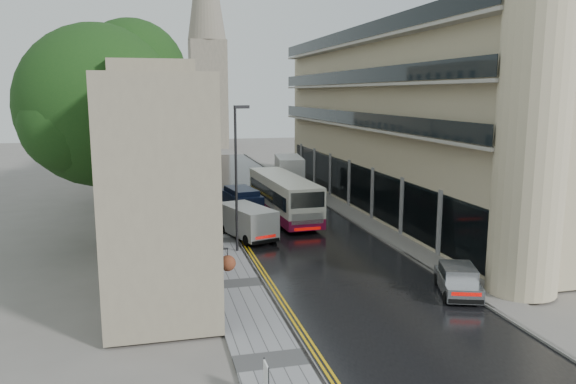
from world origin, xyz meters
name	(u,v)px	position (x,y,z in m)	size (l,w,h in m)	color
ground	(461,379)	(0.00, 0.00, 0.00)	(200.00, 200.00, 0.00)	slate
road	(277,211)	(0.00, 27.50, 0.01)	(9.00, 85.00, 0.02)	black
left_sidewalk	(203,214)	(-5.85, 27.50, 0.06)	(2.70, 85.00, 0.12)	gray
right_sidewalk	(341,207)	(5.40, 27.50, 0.06)	(1.80, 85.00, 0.12)	slate
old_shop_row	(152,136)	(-9.45, 30.00, 6.00)	(4.50, 56.00, 12.00)	gray
modern_block	(407,123)	(10.30, 26.00, 7.00)	(8.00, 40.00, 14.00)	#BAAB8A
church_spire	(207,28)	(0.50, 82.00, 20.00)	(6.40, 6.40, 40.00)	gray
tree_near	(101,134)	(-12.50, 20.00, 6.95)	(10.56, 10.56, 13.89)	black
tree_far	(117,131)	(-12.20, 33.00, 6.23)	(9.24, 9.24, 12.46)	black
cream_bus	(280,206)	(-1.06, 21.92, 1.59)	(2.61, 11.50, 3.14)	white
white_lorry	(279,179)	(1.21, 31.86, 1.90)	(2.15, 7.17, 3.77)	silver
silver_hatchback	(447,288)	(2.98, 6.22, 0.71)	(1.62, 3.69, 1.39)	#B1B3B6
white_van	(247,229)	(-4.12, 17.84, 1.10)	(2.05, 4.78, 2.16)	silver
navy_van	(236,208)	(-3.90, 23.41, 1.27)	(1.97, 4.91, 2.51)	black
pedestrian	(201,216)	(-6.42, 22.75, 0.99)	(0.63, 0.42, 1.74)	black
lamp_post_near	(236,180)	(-4.90, 16.61, 4.37)	(0.96, 0.21, 8.50)	black
lamp_post_far	(201,160)	(-5.49, 32.62, 3.71)	(0.81, 0.18, 7.18)	black
estate_sign	(266,381)	(-6.56, 0.20, 0.67)	(0.08, 0.67, 1.11)	white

